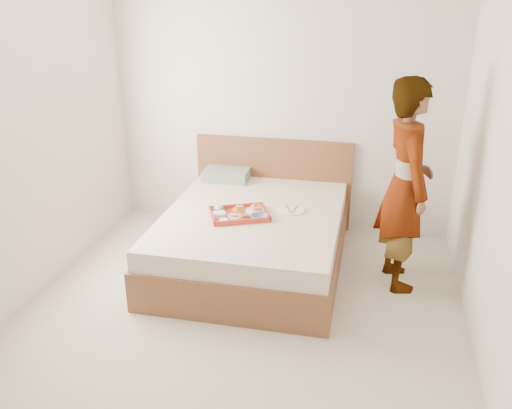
{
  "coord_description": "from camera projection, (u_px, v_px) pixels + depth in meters",
  "views": [
    {
      "loc": [
        0.92,
        -3.35,
        2.44
      ],
      "look_at": [
        -0.02,
        0.9,
        0.65
      ],
      "focal_mm": 37.86,
      "sensor_mm": 36.0,
      "label": 1
    }
  ],
  "objects": [
    {
      "name": "prawn_plate",
      "position": [
        255.0,
        211.0,
        4.83
      ],
      "size": [
        0.23,
        0.23,
        0.01
      ],
      "primitive_type": "cylinder",
      "rotation": [
        0.0,
        0.0,
        0.42
      ],
      "color": "white",
      "rests_on": "tray"
    },
    {
      "name": "tray",
      "position": [
        239.0,
        214.0,
        4.76
      ],
      "size": [
        0.61,
        0.54,
        0.05
      ],
      "primitive_type": "cube",
      "rotation": [
        0.0,
        0.0,
        0.42
      ],
      "color": "red",
      "rests_on": "bed"
    },
    {
      "name": "bed",
      "position": [
        253.0,
        239.0,
        4.95
      ],
      "size": [
        1.65,
        2.0,
        0.53
      ],
      "primitive_type": "cube",
      "color": "brown",
      "rests_on": "ground"
    },
    {
      "name": "ground",
      "position": [
        234.0,
        327.0,
        4.13
      ],
      "size": [
        3.5,
        4.0,
        0.01
      ],
      "primitive_type": "cube",
      "color": "beige",
      "rests_on": "ground"
    },
    {
      "name": "wall_left",
      "position": [
        2.0,
        149.0,
        3.99
      ],
      "size": [
        0.01,
        4.0,
        2.6
      ],
      "primitive_type": "cube",
      "color": "silver",
      "rests_on": "ground"
    },
    {
      "name": "wall_back",
      "position": [
        282.0,
        105.0,
        5.44
      ],
      "size": [
        3.5,
        0.01,
        2.6
      ],
      "primitive_type": "cube",
      "color": "silver",
      "rests_on": "ground"
    },
    {
      "name": "wall_front",
      "position": [
        79.0,
        345.0,
        1.83
      ],
      "size": [
        3.5,
        0.01,
        2.6
      ],
      "primitive_type": "cube",
      "color": "silver",
      "rests_on": "ground"
    },
    {
      "name": "navy_bowl_big",
      "position": [
        260.0,
        217.0,
        4.68
      ],
      "size": [
        0.19,
        0.19,
        0.03
      ],
      "primitive_type": "imported",
      "rotation": [
        0.0,
        0.0,
        0.42
      ],
      "color": "navy",
      "rests_on": "tray"
    },
    {
      "name": "salad_bowl",
      "position": [
        219.0,
        210.0,
        4.83
      ],
      "size": [
        0.15,
        0.15,
        0.03
      ],
      "primitive_type": "imported",
      "rotation": [
        0.0,
        0.0,
        0.42
      ],
      "color": "navy",
      "rests_on": "tray"
    },
    {
      "name": "headboard",
      "position": [
        273.0,
        182.0,
        5.75
      ],
      "size": [
        1.65,
        0.06,
        0.95
      ],
      "primitive_type": "cube",
      "color": "brown",
      "rests_on": "ground"
    },
    {
      "name": "sauce_dish",
      "position": [
        247.0,
        219.0,
        4.64
      ],
      "size": [
        0.1,
        0.1,
        0.03
      ],
      "primitive_type": "cylinder",
      "rotation": [
        0.0,
        0.0,
        0.42
      ],
      "color": "black",
      "rests_on": "tray"
    },
    {
      "name": "meat_plate",
      "position": [
        234.0,
        216.0,
        4.72
      ],
      "size": [
        0.16,
        0.16,
        0.01
      ],
      "primitive_type": "cylinder",
      "rotation": [
        0.0,
        0.0,
        0.42
      ],
      "color": "white",
      "rests_on": "tray"
    },
    {
      "name": "plastic_tub",
      "position": [
        219.0,
        215.0,
        4.71
      ],
      "size": [
        0.13,
        0.12,
        0.05
      ],
      "primitive_type": "cube",
      "rotation": [
        0.0,
        0.0,
        0.42
      ],
      "color": "silver",
      "rests_on": "tray"
    },
    {
      "name": "wall_right",
      "position": [
        508.0,
        185.0,
        3.29
      ],
      "size": [
        0.01,
        4.0,
        2.6
      ],
      "primitive_type": "cube",
      "color": "silver",
      "rests_on": "ground"
    },
    {
      "name": "pillow",
      "position": [
        226.0,
        174.0,
        5.64
      ],
      "size": [
        0.47,
        0.32,
        0.11
      ],
      "primitive_type": "cube",
      "rotation": [
        0.0,
        0.0,
        0.02
      ],
      "color": "gray",
      "rests_on": "bed"
    },
    {
      "name": "person",
      "position": [
        406.0,
        186.0,
        4.44
      ],
      "size": [
        0.58,
        0.74,
        1.79
      ],
      "primitive_type": "imported",
      "rotation": [
        0.0,
        0.0,
        1.84
      ],
      "color": "silver",
      "rests_on": "ground"
    },
    {
      "name": "dinner_plate",
      "position": [
        291.0,
        210.0,
        4.88
      ],
      "size": [
        0.27,
        0.27,
        0.01
      ],
      "primitive_type": "cylinder",
      "rotation": [
        0.0,
        0.0,
        0.07
      ],
      "color": "white",
      "rests_on": "bed"
    },
    {
      "name": "bread_plate",
      "position": [
        239.0,
        209.0,
        4.86
      ],
      "size": [
        0.16,
        0.16,
        0.01
      ],
      "primitive_type": "cylinder",
      "rotation": [
        0.0,
        0.0,
        0.42
      ],
      "color": "orange",
      "rests_on": "tray"
    },
    {
      "name": "cheese_round",
      "position": [
        223.0,
        221.0,
        4.61
      ],
      "size": [
        0.1,
        0.1,
        0.03
      ],
      "primitive_type": "cylinder",
      "rotation": [
        0.0,
        0.0,
        0.42
      ],
      "color": "white",
      "rests_on": "tray"
    }
  ]
}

